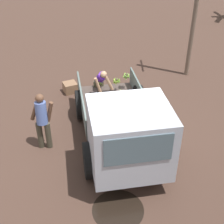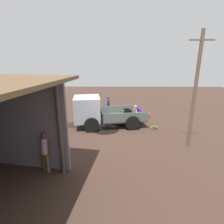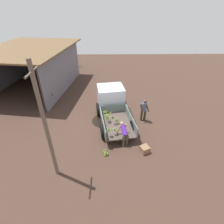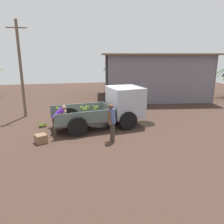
# 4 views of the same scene
# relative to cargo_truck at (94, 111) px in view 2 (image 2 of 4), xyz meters

# --- Properties ---
(ground) EXTENTS (36.00, 36.00, 0.00)m
(ground) POSITION_rel_cargo_truck_xyz_m (-0.91, 0.05, -1.07)
(ground) COLOR #402C23
(mud_patch_0) EXTENTS (1.16, 1.16, 0.01)m
(mud_patch_0) POSITION_rel_cargo_truck_xyz_m (1.46, -0.21, -1.07)
(mud_patch_0) COLOR black
(mud_patch_0) RESTS_ON ground
(mud_patch_1) EXTENTS (1.79, 1.79, 0.01)m
(mud_patch_1) POSITION_rel_cargo_truck_xyz_m (-0.76, 0.49, -1.07)
(mud_patch_1) COLOR black
(mud_patch_1) RESTS_ON ground
(cargo_truck) EXTENTS (4.84, 2.63, 2.01)m
(cargo_truck) POSITION_rel_cargo_truck_xyz_m (0.00, 0.00, 0.00)
(cargo_truck) COLOR #433731
(cargo_truck) RESTS_ON ground
(utility_pole) EXTENTS (1.11, 0.16, 5.55)m
(utility_pole) POSITION_rel_cargo_truck_xyz_m (-5.12, 2.71, 1.79)
(utility_pole) COLOR brown
(utility_pole) RESTS_ON ground
(person_foreground_visitor) EXTENTS (0.38, 0.68, 1.66)m
(person_foreground_visitor) POSITION_rel_cargo_truck_xyz_m (-0.78, -2.17, -0.15)
(person_foreground_visitor) COLOR #3B3629
(person_foreground_visitor) RESTS_ON ground
(person_worker_loading) EXTENTS (0.73, 0.71, 1.32)m
(person_worker_loading) POSITION_rel_cargo_truck_xyz_m (-3.05, -0.66, -0.30)
(person_worker_loading) COLOR #423D2B
(person_worker_loading) RESTS_ON ground
(person_bystander_near_shed) EXTENTS (0.56, 0.59, 1.63)m
(person_bystander_near_shed) POSITION_rel_cargo_truck_xyz_m (1.34, 4.87, -0.17)
(person_bystander_near_shed) COLOR brown
(person_bystander_near_shed) RESTS_ON ground
(banana_bunch_on_ground_0) EXTENTS (0.25, 0.25, 0.21)m
(banana_bunch_on_ground_0) POSITION_rel_cargo_truck_xyz_m (-3.81, 0.45, -0.95)
(banana_bunch_on_ground_0) COLOR brown
(banana_bunch_on_ground_0) RESTS_ON ground
(banana_bunch_on_ground_1) EXTENTS (0.26, 0.26, 0.21)m
(banana_bunch_on_ground_1) POSITION_rel_cargo_truck_xyz_m (-4.01, 0.37, -0.95)
(banana_bunch_on_ground_1) COLOR #4B4431
(banana_bunch_on_ground_1) RESTS_ON ground
(wooden_crate_0) EXTENTS (0.59, 0.59, 0.37)m
(wooden_crate_0) POSITION_rel_cargo_truck_xyz_m (-3.78, -1.77, -0.89)
(wooden_crate_0) COLOR brown
(wooden_crate_0) RESTS_ON ground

